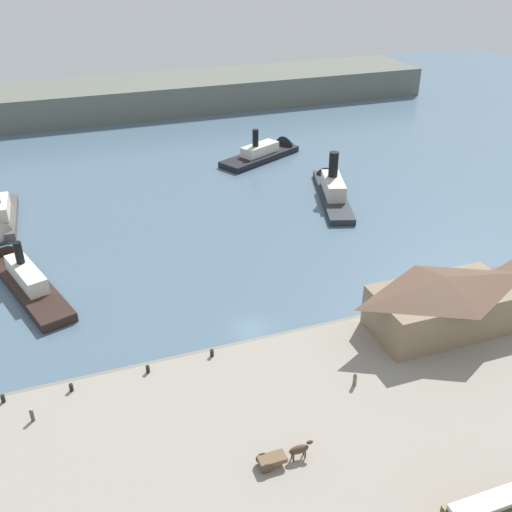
{
  "coord_description": "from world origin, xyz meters",
  "views": [
    {
      "loc": [
        -20.13,
        -57.76,
        45.06
      ],
      "look_at": [
        5.94,
        14.62,
        2.0
      ],
      "focal_mm": 40.93,
      "sensor_mm": 36.0,
      "label": 1
    }
  ],
  "objects_px": {
    "ferry_moored_west": "(21,274)",
    "ferry_moored_east": "(269,151)",
    "mooring_post_center_west": "(71,388)",
    "ferry_near_quay": "(331,186)",
    "horse_cart": "(283,455)",
    "pedestrian_walking_west": "(355,379)",
    "street_tram": "(502,510)",
    "mooring_post_center_east": "(212,353)",
    "mooring_post_east": "(148,369)",
    "pedestrian_by_tram": "(32,415)",
    "mooring_post_west": "(3,399)",
    "ferry_shed_east_terminal": "(443,302)"
  },
  "relations": [
    {
      "from": "mooring_post_east",
      "to": "ferry_near_quay",
      "type": "bearing_deg",
      "value": 43.98
    },
    {
      "from": "horse_cart",
      "to": "ferry_near_quay",
      "type": "bearing_deg",
      "value": 60.06
    },
    {
      "from": "ferry_near_quay",
      "to": "mooring_post_east",
      "type": "bearing_deg",
      "value": -136.02
    },
    {
      "from": "mooring_post_center_west",
      "to": "mooring_post_west",
      "type": "relative_size",
      "value": 1.0
    },
    {
      "from": "mooring_post_center_west",
      "to": "ferry_near_quay",
      "type": "distance_m",
      "value": 67.15
    },
    {
      "from": "pedestrian_walking_west",
      "to": "ferry_moored_east",
      "type": "bearing_deg",
      "value": 75.93
    },
    {
      "from": "mooring_post_center_east",
      "to": "ferry_near_quay",
      "type": "bearing_deg",
      "value": 49.23
    },
    {
      "from": "mooring_post_center_west",
      "to": "ferry_near_quay",
      "type": "bearing_deg",
      "value": 39.12
    },
    {
      "from": "mooring_post_east",
      "to": "street_tram",
      "type": "bearing_deg",
      "value": -51.62
    },
    {
      "from": "street_tram",
      "to": "pedestrian_walking_west",
      "type": "distance_m",
      "value": 20.24
    },
    {
      "from": "horse_cart",
      "to": "mooring_post_east",
      "type": "xyz_separation_m",
      "value": [
        -9.57,
        17.08,
        -0.48
      ]
    },
    {
      "from": "ferry_moored_west",
      "to": "ferry_moored_east",
      "type": "distance_m",
      "value": 65.91
    },
    {
      "from": "ferry_shed_east_terminal",
      "to": "horse_cart",
      "type": "relative_size",
      "value": 3.22
    },
    {
      "from": "pedestrian_by_tram",
      "to": "mooring_post_center_east",
      "type": "distance_m",
      "value": 20.46
    },
    {
      "from": "ferry_shed_east_terminal",
      "to": "horse_cart",
      "type": "xyz_separation_m",
      "value": [
        -26.62,
        -13.25,
        -2.85
      ]
    },
    {
      "from": "horse_cart",
      "to": "pedestrian_walking_west",
      "type": "bearing_deg",
      "value": 32.37
    },
    {
      "from": "mooring_post_center_west",
      "to": "mooring_post_west",
      "type": "bearing_deg",
      "value": 174.4
    },
    {
      "from": "mooring_post_west",
      "to": "mooring_post_east",
      "type": "relative_size",
      "value": 1.0
    },
    {
      "from": "street_tram",
      "to": "ferry_near_quay",
      "type": "height_order",
      "value": "ferry_near_quay"
    },
    {
      "from": "mooring_post_west",
      "to": "ferry_near_quay",
      "type": "bearing_deg",
      "value": 35.21
    },
    {
      "from": "horse_cart",
      "to": "ferry_moored_east",
      "type": "bearing_deg",
      "value": 69.89
    },
    {
      "from": "street_tram",
      "to": "pedestrian_walking_west",
      "type": "height_order",
      "value": "street_tram"
    },
    {
      "from": "pedestrian_walking_west",
      "to": "mooring_post_east",
      "type": "distance_m",
      "value": 23.22
    },
    {
      "from": "street_tram",
      "to": "mooring_post_center_west",
      "type": "bearing_deg",
      "value": 137.23
    },
    {
      "from": "pedestrian_by_tram",
      "to": "mooring_post_west",
      "type": "bearing_deg",
      "value": 126.43
    },
    {
      "from": "street_tram",
      "to": "mooring_post_center_east",
      "type": "relative_size",
      "value": 11.68
    },
    {
      "from": "mooring_post_center_east",
      "to": "ferry_moored_west",
      "type": "height_order",
      "value": "ferry_moored_west"
    },
    {
      "from": "mooring_post_west",
      "to": "horse_cart",
      "type": "bearing_deg",
      "value": -35.16
    },
    {
      "from": "ferry_shed_east_terminal",
      "to": "pedestrian_walking_west",
      "type": "height_order",
      "value": "ferry_shed_east_terminal"
    },
    {
      "from": "mooring_post_center_west",
      "to": "horse_cart",
      "type": "bearing_deg",
      "value": -43.21
    },
    {
      "from": "ferry_shed_east_terminal",
      "to": "street_tram",
      "type": "height_order",
      "value": "ferry_shed_east_terminal"
    },
    {
      "from": "mooring_post_east",
      "to": "pedestrian_by_tram",
      "type": "bearing_deg",
      "value": -164.6
    },
    {
      "from": "street_tram",
      "to": "pedestrian_by_tram",
      "type": "xyz_separation_m",
      "value": [
        -36.07,
        26.36,
        -1.92
      ]
    },
    {
      "from": "mooring_post_east",
      "to": "ferry_moored_west",
      "type": "height_order",
      "value": "ferry_moored_west"
    },
    {
      "from": "street_tram",
      "to": "horse_cart",
      "type": "distance_m",
      "value": 19.01
    },
    {
      "from": "ferry_moored_west",
      "to": "ferry_moored_east",
      "type": "height_order",
      "value": "ferry_moored_east"
    },
    {
      "from": "pedestrian_walking_west",
      "to": "mooring_post_center_east",
      "type": "xyz_separation_m",
      "value": [
        -13.41,
        10.15,
        -0.33
      ]
    },
    {
      "from": "ferry_shed_east_terminal",
      "to": "mooring_post_center_west",
      "type": "xyz_separation_m",
      "value": [
        -44.59,
        3.63,
        -3.33
      ]
    },
    {
      "from": "street_tram",
      "to": "pedestrian_by_tram",
      "type": "distance_m",
      "value": 44.72
    },
    {
      "from": "ferry_moored_west",
      "to": "mooring_post_east",
      "type": "bearing_deg",
      "value": -64.41
    },
    {
      "from": "street_tram",
      "to": "ferry_near_quay",
      "type": "xyz_separation_m",
      "value": [
        20.1,
        71.96,
        -2.31
      ]
    },
    {
      "from": "mooring_post_center_west",
      "to": "mooring_post_east",
      "type": "bearing_deg",
      "value": 1.36
    },
    {
      "from": "horse_cart",
      "to": "mooring_post_center_west",
      "type": "relative_size",
      "value": 6.14
    },
    {
      "from": "ferry_shed_east_terminal",
      "to": "pedestrian_by_tram",
      "type": "xyz_separation_m",
      "value": [
        -48.66,
        0.4,
        -3.07
      ]
    },
    {
      "from": "horse_cart",
      "to": "ferry_near_quay",
      "type": "relative_size",
      "value": 0.21
    },
    {
      "from": "pedestrian_by_tram",
      "to": "mooring_post_center_east",
      "type": "xyz_separation_m",
      "value": [
        20.1,
        3.78,
        -0.27
      ]
    },
    {
      "from": "mooring_post_east",
      "to": "ferry_shed_east_terminal",
      "type": "bearing_deg",
      "value": -6.04
    },
    {
      "from": "street_tram",
      "to": "ferry_moored_east",
      "type": "distance_m",
      "value": 97.7
    },
    {
      "from": "pedestrian_by_tram",
      "to": "ferry_moored_west",
      "type": "relative_size",
      "value": 0.06
    },
    {
      "from": "mooring_post_east",
      "to": "ferry_moored_east",
      "type": "height_order",
      "value": "ferry_moored_east"
    }
  ]
}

